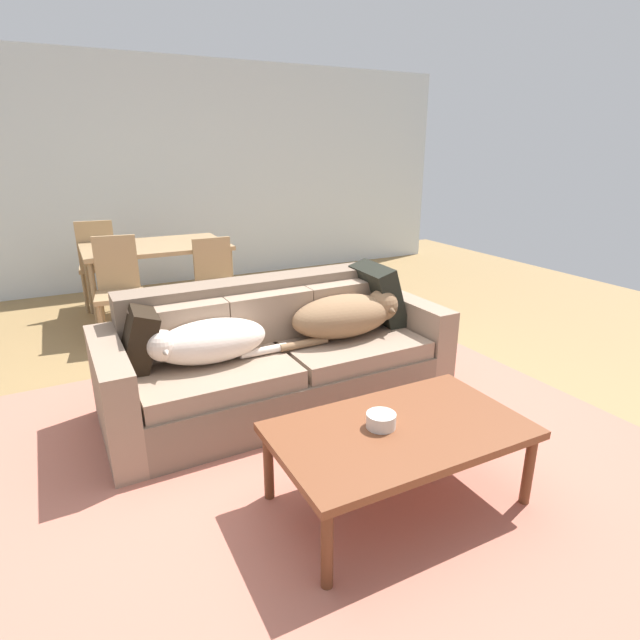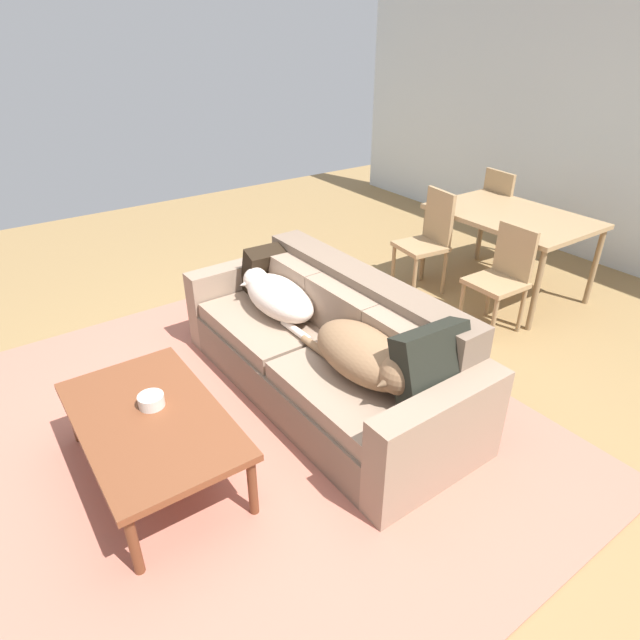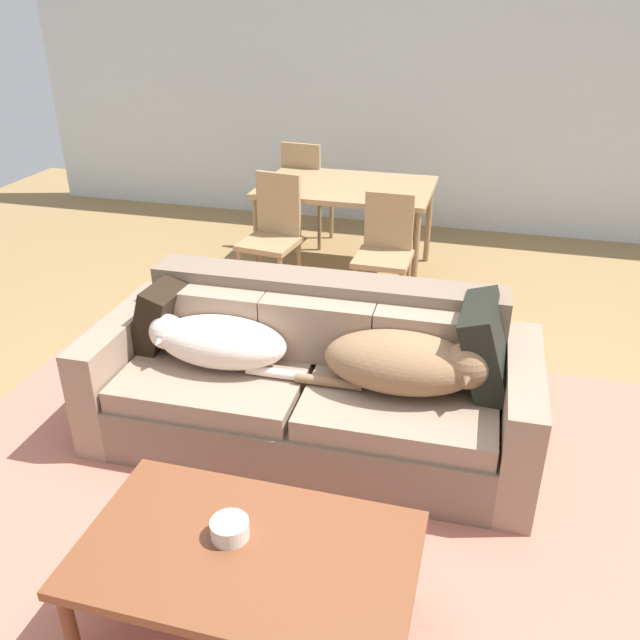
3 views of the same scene
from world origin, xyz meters
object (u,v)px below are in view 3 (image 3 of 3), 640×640
bowl_on_coffee_table (230,529)px  throw_pillow_by_right_arm (487,347)px  dining_chair_near_right (385,248)px  coffee_table (247,558)px  dining_table (347,193)px  throw_pillow_by_left_arm (163,315)px  dining_chair_near_left (273,231)px  dining_chair_far_left (305,190)px  dog_on_right_cushion (408,363)px  dog_on_left_cushion (217,341)px  couch (313,384)px

bowl_on_coffee_table → throw_pillow_by_right_arm: bearing=57.3°
bowl_on_coffee_table → dining_chair_near_right: size_ratio=0.16×
coffee_table → dining_table: size_ratio=0.88×
throw_pillow_by_left_arm → dining_chair_near_left: bearing=87.4°
throw_pillow_by_left_arm → dining_chair_far_left: (0.00, 2.78, -0.07)m
dining_table → dog_on_right_cushion: bearing=-70.2°
bowl_on_coffee_table → dining_chair_far_left: dining_chair_far_left is taller
dining_chair_near_left → dog_on_right_cushion: bearing=-46.6°
dog_on_left_cushion → throw_pillow_by_right_arm: throw_pillow_by_right_arm is taller
throw_pillow_by_right_arm → coffee_table: (-0.75, -1.34, -0.25)m
couch → throw_pillow_by_right_arm: (0.86, 0.07, 0.32)m
coffee_table → dining_chair_near_right: size_ratio=1.40×
coffee_table → dining_chair_near_left: bearing=106.9°
throw_pillow_by_left_arm → coffee_table: 1.64m
dog_on_right_cushion → throw_pillow_by_right_arm: throw_pillow_by_right_arm is taller
throw_pillow_by_left_arm → coffee_table: throw_pillow_by_left_arm is taller
throw_pillow_by_left_arm → dining_chair_near_left: (0.08, 1.65, -0.07)m
throw_pillow_by_right_arm → dining_chair_near_right: bearing=116.1°
dining_table → dining_chair_near_left: (-0.44, -0.58, -0.17)m
throw_pillow_by_right_arm → dining_chair_near_left: 2.32m
dog_on_left_cushion → bowl_on_coffee_table: size_ratio=6.05×
dog_on_left_cushion → dining_chair_far_left: size_ratio=0.89×
throw_pillow_by_left_arm → dining_table: (0.51, 2.24, 0.09)m
dog_on_left_cushion → dog_on_right_cushion: dog_on_right_cushion is taller
throw_pillow_by_left_arm → bowl_on_coffee_table: bearing=-54.7°
dining_chair_near_right → dining_chair_near_left: bearing=179.3°
couch → throw_pillow_by_left_arm: bearing=176.4°
dog_on_left_cushion → couch: bearing=11.4°
dog_on_left_cushion → coffee_table: 1.32m
dog_on_left_cushion → throw_pillow_by_left_arm: 0.41m
dining_table → dog_on_left_cushion: bearing=-93.3°
coffee_table → dining_chair_far_left: 4.20m
bowl_on_coffee_table → dining_chair_far_left: (-0.89, 4.04, 0.07)m
coffee_table → dining_chair_near_left: 3.10m
dog_on_left_cushion → throw_pillow_by_left_arm: bearing=157.8°
couch → dining_chair_far_left: dining_chair_far_left is taller
dog_on_right_cushion → throw_pillow_by_right_arm: 0.40m
dining_chair_near_left → dining_chair_near_right: (0.87, -0.03, -0.04)m
throw_pillow_by_right_arm → dog_on_right_cushion: bearing=-155.6°
throw_pillow_by_left_arm → dining_chair_far_left: 2.78m
coffee_table → dog_on_left_cushion: bearing=117.2°
dog_on_left_cushion → dining_chair_near_right: 1.86m
dining_chair_near_right → dining_table: bearing=126.4°
throw_pillow_by_left_arm → couch: bearing=-2.5°
bowl_on_coffee_table → couch: bearing=91.4°
dining_chair_near_left → dog_on_left_cushion: bearing=-73.0°
throw_pillow_by_left_arm → dining_chair_far_left: size_ratio=0.38×
dining_table → dining_chair_near_left: bearing=-126.8°
bowl_on_coffee_table → dining_chair_near_left: bearing=105.7°
bowl_on_coffee_table → dining_chair_far_left: 4.14m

